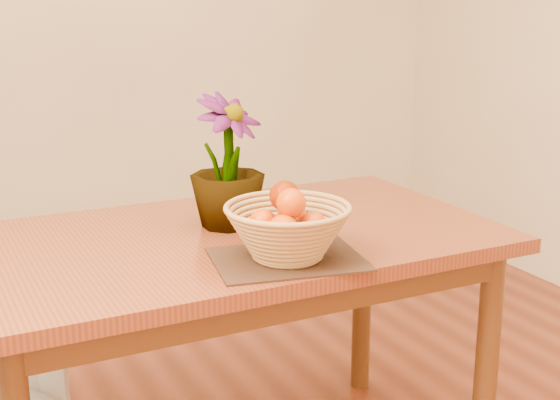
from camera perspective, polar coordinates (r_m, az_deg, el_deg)
name	(u,v)px	position (r m, az deg, el deg)	size (l,w,h in m)	color
table	(233,264)	(2.10, -3.43, -4.72)	(1.40, 0.80, 0.75)	brown
placemat	(288,259)	(1.86, 0.56, -4.36)	(0.35, 0.26, 0.01)	#392114
wicker_basket	(288,234)	(1.84, 0.57, -2.49)	(0.30, 0.30, 0.12)	#BA824D
orange_pile	(287,213)	(1.83, 0.53, -0.97)	(0.16, 0.17, 0.13)	#D83B03
potted_plant	(227,162)	(2.09, -3.88, 2.82)	(0.20, 0.20, 0.36)	#184614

